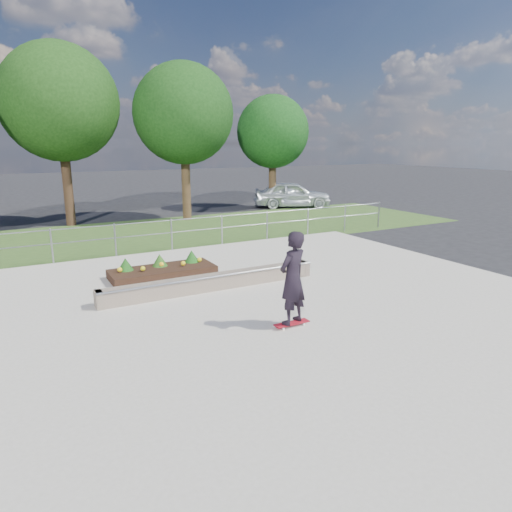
{
  "coord_description": "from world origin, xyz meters",
  "views": [
    {
      "loc": [
        -5.11,
        -8.18,
        3.83
      ],
      "look_at": [
        0.2,
        1.5,
        1.1
      ],
      "focal_mm": 32.0,
      "sensor_mm": 36.0,
      "label": 1
    }
  ],
  "objects": [
    {
      "name": "tree_mid_left",
      "position": [
        -2.5,
        15.0,
        5.61
      ],
      "size": [
        5.25,
        5.25,
        8.25
      ],
      "color": "black",
      "rests_on": "ground"
    },
    {
      "name": "grass_verge",
      "position": [
        0.0,
        11.0,
        0.01
      ],
      "size": [
        30.0,
        8.0,
        0.02
      ],
      "primitive_type": "cube",
      "color": "#314E1F",
      "rests_on": "ground"
    },
    {
      "name": "fence",
      "position": [
        0.0,
        7.5,
        0.77
      ],
      "size": [
        20.06,
        0.06,
        1.2
      ],
      "color": "gray",
      "rests_on": "ground"
    },
    {
      "name": "ground",
      "position": [
        0.0,
        0.0,
        0.0
      ],
      "size": [
        120.0,
        120.0,
        0.0
      ],
      "primitive_type": "plane",
      "color": "black",
      "rests_on": "ground"
    },
    {
      "name": "tree_far_right",
      "position": [
        9.0,
        15.5,
        4.48
      ],
      "size": [
        4.2,
        4.2,
        6.6
      ],
      "color": "#342315",
      "rests_on": "ground"
    },
    {
      "name": "skateboarder",
      "position": [
        -0.1,
        -0.63,
        1.12
      ],
      "size": [
        0.84,
        0.69,
        2.05
      ],
      "color": "silver",
      "rests_on": "concrete_slab"
    },
    {
      "name": "tree_mid_right",
      "position": [
        3.0,
        14.0,
        5.23
      ],
      "size": [
        4.9,
        4.9,
        7.7
      ],
      "color": "#372416",
      "rests_on": "ground"
    },
    {
      "name": "grind_ledge",
      "position": [
        -0.56,
        2.5,
        0.26
      ],
      "size": [
        6.0,
        0.44,
        0.43
      ],
      "color": "#6B5C4F",
      "rests_on": "concrete_slab"
    },
    {
      "name": "parked_car",
      "position": [
        10.31,
        15.33,
        0.8
      ],
      "size": [
        5.06,
        3.69,
        1.6
      ],
      "primitive_type": "imported",
      "rotation": [
        0.0,
        0.0,
        1.14
      ],
      "color": "silver",
      "rests_on": "ground"
    },
    {
      "name": "concrete_slab",
      "position": [
        0.0,
        0.0,
        0.03
      ],
      "size": [
        15.0,
        15.0,
        0.06
      ],
      "primitive_type": "cube",
      "color": "#AAA397",
      "rests_on": "ground"
    },
    {
      "name": "planter_bed",
      "position": [
        -1.34,
        4.4,
        0.24
      ],
      "size": [
        3.0,
        1.2,
        0.61
      ],
      "color": "black",
      "rests_on": "concrete_slab"
    }
  ]
}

